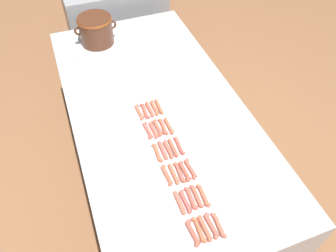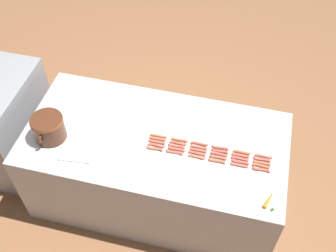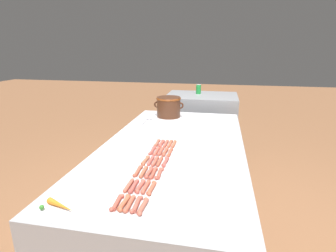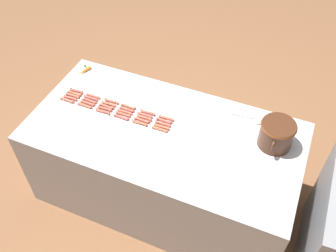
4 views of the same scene
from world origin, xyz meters
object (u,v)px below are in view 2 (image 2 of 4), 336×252
object	(u,v)px
hot_dog_14	(219,154)
hot_dog_9	(197,153)
hot_dog_7	(240,162)
hot_dog_13	(240,159)
hot_dog_18	(262,159)
hot_dog_17	(157,142)
hot_dog_1	(239,165)
bean_pot	(49,127)
hot_dog_8	(218,157)
hot_dog_26	(220,148)
hot_dog_2	(217,161)
hot_dog_15	(198,150)
hot_dog_29	(159,136)
hot_dog_23	(158,139)
hot_dog_12	(262,163)
hot_dog_20	(220,151)
hot_dog_3	(197,157)
hot_dog_24	(264,156)
hot_dog_27	(199,144)
hot_dog_11	(156,145)
serving_spoon	(66,158)
hot_dog_25	(242,152)
hot_dog_4	(175,152)
hot_dog_22	(178,143)
hot_dog_0	(261,170)
hot_dog_16	(177,146)
hot_dog_21	(199,147)
hot_dog_28	(180,140)
hot_dog_10	(177,149)
carrot	(270,199)
hot_dog_19	(240,155)
hot_dog_6	(261,166)

from	to	relation	value
hot_dog_14	hot_dog_9	bearing A→B (deg)	101.06
hot_dog_7	hot_dog_13	bearing A→B (deg)	13.63
hot_dog_18	hot_dog_17	bearing A→B (deg)	92.06
hot_dog_1	bean_pot	bearing A→B (deg)	92.93
hot_dog_8	hot_dog_26	size ratio (longest dim) A/B	1.00
hot_dog_2	hot_dog_9	size ratio (longest dim) A/B	1.00
hot_dog_15	hot_dog_29	world-z (taller)	same
hot_dog_2	hot_dog_23	size ratio (longest dim) A/B	1.00
hot_dog_12	hot_dog_20	xyz separation A→B (m)	(0.03, 0.33, 0.00)
hot_dog_3	hot_dog_24	distance (m)	0.52
hot_dog_15	hot_dog_27	size ratio (longest dim) A/B	1.00
hot_dog_7	hot_dog_20	size ratio (longest dim) A/B	1.00
hot_dog_11	serving_spoon	world-z (taller)	hot_dog_11
hot_dog_25	hot_dog_24	bearing A→B (deg)	-89.28
hot_dog_2	hot_dog_3	xyz separation A→B (m)	(0.00, 0.16, 0.00)
hot_dog_9	hot_dog_14	world-z (taller)	same
hot_dog_14	hot_dog_23	bearing A→B (deg)	86.40
hot_dog_4	hot_dog_15	xyz separation A→B (m)	(0.06, -0.18, 0.00)
hot_dog_14	bean_pot	xyz separation A→B (m)	(-0.14, 1.35, 0.11)
hot_dog_22	hot_dog_0	bearing A→B (deg)	-98.10
hot_dog_12	hot_dog_16	size ratio (longest dim) A/B	1.00
hot_dog_21	hot_dog_3	bearing A→B (deg)	-178.57
hot_dog_20	hot_dog_29	xyz separation A→B (m)	(0.03, 0.51, 0.00)
hot_dog_16	hot_dog_28	xyz separation A→B (m)	(0.07, -0.01, 0.00)
hot_dog_15	hot_dog_1	bearing A→B (deg)	-100.96
hot_dog_4	hot_dog_16	world-z (taller)	same
hot_dog_1	hot_dog_13	distance (m)	0.06
hot_dog_24	bean_pot	size ratio (longest dim) A/B	0.43
hot_dog_2	hot_dog_3	distance (m)	0.16
hot_dog_10	hot_dog_12	world-z (taller)	same
hot_dog_16	hot_dog_8	bearing A→B (deg)	-94.84
bean_pot	hot_dog_9	bearing A→B (deg)	-84.64
hot_dog_4	hot_dog_23	distance (m)	0.19
hot_dog_10	hot_dog_29	xyz separation A→B (m)	(0.10, 0.17, 0.00)
hot_dog_18	hot_dog_22	bearing A→B (deg)	90.08
hot_dog_4	hot_dog_29	distance (m)	0.21
hot_dog_17	hot_dog_27	size ratio (longest dim) A/B	1.00
hot_dog_1	hot_dog_7	xyz separation A→B (m)	(0.03, -0.00, 0.00)
hot_dog_13	hot_dog_28	world-z (taller)	same
hot_dog_17	hot_dog_23	xyz separation A→B (m)	(0.03, 0.00, 0.00)
hot_dog_12	carrot	world-z (taller)	carrot
hot_dog_10	hot_dog_26	xyz separation A→B (m)	(0.10, -0.33, 0.00)
hot_dog_13	hot_dog_14	xyz separation A→B (m)	(0.00, 0.16, 0.00)
hot_dog_11	hot_dog_23	xyz separation A→B (m)	(0.07, 0.01, 0.00)
hot_dog_11	hot_dog_26	xyz separation A→B (m)	(0.10, -0.50, 0.00)
hot_dog_19	hot_dog_28	distance (m)	0.50
hot_dog_18	hot_dog_3	bearing A→B (deg)	101.13
hot_dog_18	hot_dog_21	distance (m)	0.50
hot_dog_14	hot_dog_20	size ratio (longest dim) A/B	1.00
hot_dog_6	serving_spoon	world-z (taller)	hot_dog_6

